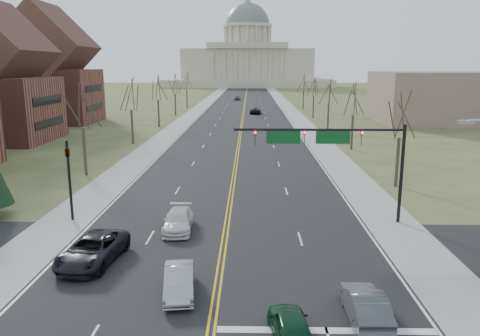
{
  "coord_description": "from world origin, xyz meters",
  "views": [
    {
      "loc": [
        1.65,
        -19.29,
        11.21
      ],
      "look_at": [
        0.84,
        18.12,
        3.0
      ],
      "focal_mm": 35.0,
      "sensor_mm": 36.0,
      "label": 1
    }
  ],
  "objects_px": {
    "car_nb_outer_lead": "(365,305)",
    "car_sb_outer_lead": "(93,250)",
    "car_far_nb": "(255,111)",
    "signal_left": "(69,171)",
    "signal_mast": "(332,144)",
    "car_far_sb": "(237,98)",
    "car_sb_inner_second": "(178,221)",
    "car_sb_inner_lead": "(179,281)",
    "car_nb_inner_lead": "(291,327)"
  },
  "relations": [
    {
      "from": "car_nb_outer_lead",
      "to": "car_sb_outer_lead",
      "type": "relative_size",
      "value": 0.78
    },
    {
      "from": "car_far_nb",
      "to": "signal_left",
      "type": "bearing_deg",
      "value": 83.51
    },
    {
      "from": "signal_mast",
      "to": "car_far_sb",
      "type": "xyz_separation_m",
      "value": [
        -10.04,
        123.74,
        -5.0
      ]
    },
    {
      "from": "signal_left",
      "to": "car_sb_inner_second",
      "type": "bearing_deg",
      "value": -13.77
    },
    {
      "from": "car_sb_inner_lead",
      "to": "car_far_nb",
      "type": "relative_size",
      "value": 0.79
    },
    {
      "from": "car_nb_outer_lead",
      "to": "car_sb_inner_lead",
      "type": "bearing_deg",
      "value": -15.24
    },
    {
      "from": "signal_mast",
      "to": "car_nb_outer_lead",
      "type": "distance_m",
      "value": 14.5
    },
    {
      "from": "signal_left",
      "to": "car_nb_inner_lead",
      "type": "bearing_deg",
      "value": -45.91
    },
    {
      "from": "signal_mast",
      "to": "car_nb_outer_lead",
      "type": "relative_size",
      "value": 2.73
    },
    {
      "from": "signal_mast",
      "to": "car_nb_inner_lead",
      "type": "height_order",
      "value": "signal_mast"
    },
    {
      "from": "car_nb_inner_lead",
      "to": "car_sb_outer_lead",
      "type": "height_order",
      "value": "car_sb_outer_lead"
    },
    {
      "from": "car_far_nb",
      "to": "car_far_sb",
      "type": "height_order",
      "value": "car_far_sb"
    },
    {
      "from": "signal_mast",
      "to": "car_nb_outer_lead",
      "type": "xyz_separation_m",
      "value": [
        -0.61,
        -13.59,
        -5.02
      ]
    },
    {
      "from": "car_far_sb",
      "to": "car_sb_inner_second",
      "type": "bearing_deg",
      "value": -89.85
    },
    {
      "from": "signal_mast",
      "to": "car_sb_outer_lead",
      "type": "relative_size",
      "value": 2.11
    },
    {
      "from": "car_sb_inner_second",
      "to": "car_far_nb",
      "type": "xyz_separation_m",
      "value": [
        6.21,
        80.64,
        0.04
      ]
    },
    {
      "from": "car_nb_outer_lead",
      "to": "signal_left",
      "type": "bearing_deg",
      "value": -37.01
    },
    {
      "from": "car_far_sb",
      "to": "car_sb_outer_lead",
      "type": "bearing_deg",
      "value": -91.63
    },
    {
      "from": "car_nb_outer_lead",
      "to": "car_sb_inner_second",
      "type": "xyz_separation_m",
      "value": [
        -10.14,
        11.58,
        -0.05
      ]
    },
    {
      "from": "car_sb_outer_lead",
      "to": "car_sb_inner_second",
      "type": "distance_m",
      "value": 6.97
    },
    {
      "from": "signal_mast",
      "to": "car_sb_outer_lead",
      "type": "distance_m",
      "value": 17.42
    },
    {
      "from": "signal_mast",
      "to": "car_sb_inner_lead",
      "type": "height_order",
      "value": "signal_mast"
    },
    {
      "from": "car_sb_inner_lead",
      "to": "car_nb_inner_lead",
      "type": "bearing_deg",
      "value": -45.27
    },
    {
      "from": "car_sb_inner_second",
      "to": "car_far_sb",
      "type": "height_order",
      "value": "car_far_sb"
    },
    {
      "from": "car_nb_outer_lead",
      "to": "car_far_nb",
      "type": "xyz_separation_m",
      "value": [
        -3.92,
        92.22,
        -0.01
      ]
    },
    {
      "from": "car_far_sb",
      "to": "car_nb_outer_lead",
      "type": "bearing_deg",
      "value": -85.6
    },
    {
      "from": "signal_mast",
      "to": "car_sb_inner_second",
      "type": "bearing_deg",
      "value": -169.43
    },
    {
      "from": "signal_mast",
      "to": "signal_left",
      "type": "bearing_deg",
      "value": 180.0
    },
    {
      "from": "signal_left",
      "to": "car_nb_inner_lead",
      "type": "xyz_separation_m",
      "value": [
        14.87,
        -15.35,
        -3.02
      ]
    },
    {
      "from": "car_sb_inner_lead",
      "to": "car_sb_inner_second",
      "type": "distance_m",
      "value": 9.4
    },
    {
      "from": "car_nb_inner_lead",
      "to": "car_sb_outer_lead",
      "type": "xyz_separation_m",
      "value": [
        -10.78,
        7.72,
        0.12
      ]
    },
    {
      "from": "signal_mast",
      "to": "car_nb_inner_lead",
      "type": "relative_size",
      "value": 3.04
    },
    {
      "from": "signal_mast",
      "to": "car_far_sb",
      "type": "relative_size",
      "value": 2.76
    },
    {
      "from": "car_far_nb",
      "to": "signal_mast",
      "type": "bearing_deg",
      "value": 97.19
    },
    {
      "from": "car_nb_outer_lead",
      "to": "car_far_sb",
      "type": "distance_m",
      "value": 137.66
    },
    {
      "from": "car_nb_outer_lead",
      "to": "car_sb_inner_lead",
      "type": "height_order",
      "value": "car_nb_outer_lead"
    },
    {
      "from": "car_nb_outer_lead",
      "to": "car_sb_inner_second",
      "type": "relative_size",
      "value": 0.95
    },
    {
      "from": "signal_left",
      "to": "car_far_nb",
      "type": "xyz_separation_m",
      "value": [
        14.41,
        78.63,
        -2.98
      ]
    },
    {
      "from": "signal_left",
      "to": "car_nb_outer_lead",
      "type": "distance_m",
      "value": 23.01
    },
    {
      "from": "signal_mast",
      "to": "signal_left",
      "type": "relative_size",
      "value": 2.02
    },
    {
      "from": "signal_left",
      "to": "car_sb_inner_second",
      "type": "xyz_separation_m",
      "value": [
        8.19,
        -2.01,
        -3.02
      ]
    },
    {
      "from": "signal_left",
      "to": "car_far_nb",
      "type": "bearing_deg",
      "value": 79.62
    },
    {
      "from": "car_sb_outer_lead",
      "to": "car_far_sb",
      "type": "height_order",
      "value": "car_sb_outer_lead"
    },
    {
      "from": "car_nb_inner_lead",
      "to": "car_sb_outer_lead",
      "type": "distance_m",
      "value": 13.26
    },
    {
      "from": "car_sb_inner_lead",
      "to": "car_sb_outer_lead",
      "type": "distance_m",
      "value": 6.64
    },
    {
      "from": "car_sb_inner_lead",
      "to": "car_far_sb",
      "type": "height_order",
      "value": "car_far_sb"
    },
    {
      "from": "car_sb_inner_second",
      "to": "car_far_sb",
      "type": "bearing_deg",
      "value": 86.64
    },
    {
      "from": "signal_mast",
      "to": "car_sb_inner_lead",
      "type": "relative_size",
      "value": 2.96
    },
    {
      "from": "signal_mast",
      "to": "car_far_sb",
      "type": "distance_m",
      "value": 124.25
    },
    {
      "from": "signal_left",
      "to": "car_far_sb",
      "type": "height_order",
      "value": "signal_left"
    }
  ]
}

